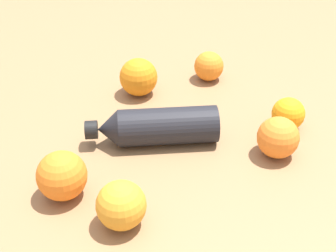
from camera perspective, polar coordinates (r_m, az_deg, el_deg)
The scene contains 8 objects.
ground_plane at distance 0.93m, azimuth -1.47°, elevation -0.33°, with size 2.40×2.40×0.00m, color olive.
water_bottle at distance 0.88m, azimuth -1.43°, elevation -0.07°, with size 0.25×0.14×0.07m.
orange_0 at distance 0.94m, azimuth 14.23°, elevation 1.43°, with size 0.06×0.06×0.06m, color orange.
orange_1 at distance 0.77m, azimuth -12.61°, elevation -5.83°, with size 0.08×0.08×0.08m, color orange.
orange_2 at distance 0.71m, azimuth -5.64°, elevation -9.44°, with size 0.08×0.08×0.08m, color orange.
orange_3 at distance 0.86m, azimuth 13.07°, elevation -1.36°, with size 0.08×0.08×0.08m, color orange.
orange_4 at distance 1.09m, azimuth 4.92°, elevation 7.17°, with size 0.07×0.07×0.07m, color orange.
orange_5 at distance 1.03m, azimuth -3.56°, elevation 5.87°, with size 0.08×0.08×0.08m, color orange.
Camera 1 is at (-0.23, 0.73, 0.53)m, focal length 50.81 mm.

